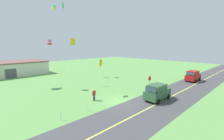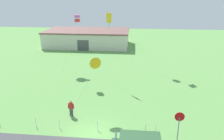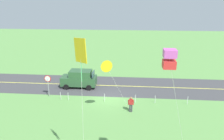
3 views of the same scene
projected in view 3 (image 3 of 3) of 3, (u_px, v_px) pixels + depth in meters
name	position (u px, v px, depth m)	size (l,w,h in m)	color
ground_plane	(108.00, 99.00, 24.76)	(120.00, 120.00, 0.10)	#60994C
asphalt_road	(111.00, 86.00, 28.55)	(120.00, 7.00, 0.00)	#424244
road_centre_stripe	(111.00, 86.00, 28.54)	(120.00, 0.16, 0.00)	#E5E04C
car_suv_foreground	(79.00, 79.00, 27.75)	(4.40, 2.12, 2.24)	#2D5633
stop_sign	(48.00, 82.00, 24.86)	(0.76, 0.08, 2.56)	gray
person_adult_near	(131.00, 104.00, 21.61)	(0.58, 0.22, 1.60)	#3F3F47
kite_red_low	(106.00, 66.00, 19.53)	(2.83, 1.37, 5.58)	silver
kite_blue_mid	(170.00, 59.00, 9.71)	(2.43, 2.28, 8.59)	silver
kite_green_far	(80.00, 53.00, 10.61)	(0.76, 0.77, 8.95)	silver
fence_post_0	(188.00, 101.00, 23.25)	(0.05, 0.05, 0.90)	silver
fence_post_1	(155.00, 99.00, 23.53)	(0.05, 0.05, 0.90)	silver
fence_post_2	(135.00, 99.00, 23.70)	(0.05, 0.05, 0.90)	silver
fence_post_3	(105.00, 98.00, 23.98)	(0.05, 0.05, 0.90)	silver
fence_post_4	(61.00, 96.00, 24.38)	(0.05, 0.05, 0.90)	silver
fence_post_5	(68.00, 96.00, 24.31)	(0.05, 0.05, 0.90)	silver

